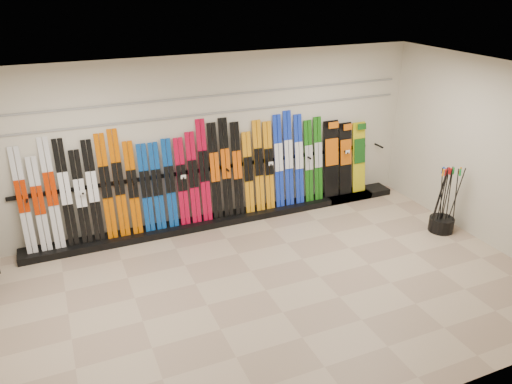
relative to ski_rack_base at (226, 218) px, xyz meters
name	(u,v)px	position (x,y,z in m)	size (l,w,h in m)	color
floor	(266,290)	(-0.22, -2.28, -0.06)	(8.00, 8.00, 0.00)	gray
back_wall	(208,142)	(-0.22, 0.22, 1.44)	(8.00, 8.00, 0.00)	beige
right_wall	(493,156)	(3.78, -2.28, 1.44)	(5.00, 5.00, 0.00)	beige
ceiling	(268,82)	(-0.22, -2.28, 2.94)	(8.00, 8.00, 0.00)	silver
ski_rack_base	(226,218)	(0.00, 0.00, 0.00)	(8.00, 0.40, 0.12)	black
skis	(187,178)	(-0.68, 0.07, 0.89)	(5.38, 0.28, 1.81)	silver
snowboards	(344,159)	(2.52, 0.07, 0.78)	(0.94, 0.23, 1.50)	black
pole_bin	(441,224)	(3.38, -1.84, 0.07)	(0.43, 0.43, 0.25)	black
ski_poles	(445,200)	(3.36, -1.86, 0.55)	(0.47, 0.28, 1.18)	black
slatwall_rail_0	(207,114)	(-0.22, 0.20, 1.94)	(7.60, 0.02, 0.03)	gray
slatwall_rail_1	(206,97)	(-0.22, 0.20, 2.24)	(7.60, 0.02, 0.03)	gray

